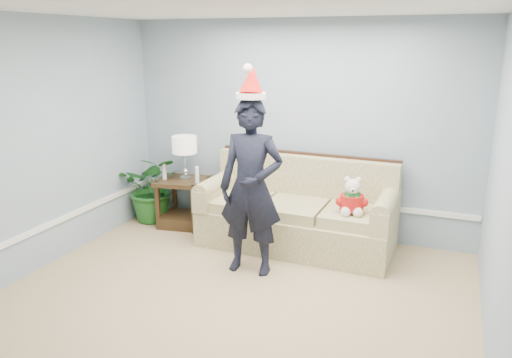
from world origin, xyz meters
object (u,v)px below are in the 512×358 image
at_px(table_lamp, 184,147).
at_px(side_table, 184,208).
at_px(teddy_bear, 352,200).
at_px(man, 251,188).
at_px(sofa, 298,215).
at_px(houseplant, 154,188).

bearing_deg(table_lamp, side_table, -133.07).
bearing_deg(table_lamp, teddy_bear, -7.76).
distance_m(side_table, man, 1.79).
xyz_separation_m(sofa, side_table, (-1.62, 0.05, -0.13)).
xyz_separation_m(houseplant, man, (1.85, -0.95, 0.47)).
xyz_separation_m(houseplant, teddy_bear, (2.79, -0.30, 0.25)).
height_order(sofa, teddy_bear, sofa).
bearing_deg(houseplant, side_table, -2.71).
distance_m(table_lamp, man, 1.65).
xyz_separation_m(side_table, table_lamp, (0.03, 0.03, 0.84)).
xyz_separation_m(sofa, man, (-0.25, -0.88, 0.56)).
xyz_separation_m(side_table, teddy_bear, (2.31, -0.28, 0.47)).
relative_size(side_table, table_lamp, 1.31).
bearing_deg(teddy_bear, sofa, 148.14).
bearing_deg(teddy_bear, table_lamp, 159.10).
height_order(sofa, man, man).
xyz_separation_m(side_table, man, (1.37, -0.93, 0.69)).
bearing_deg(houseplant, sofa, -1.93).
xyz_separation_m(table_lamp, man, (1.34, -0.96, -0.15)).
relative_size(sofa, side_table, 3.06).
bearing_deg(man, houseplant, 148.26).
relative_size(sofa, houseplant, 2.44).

